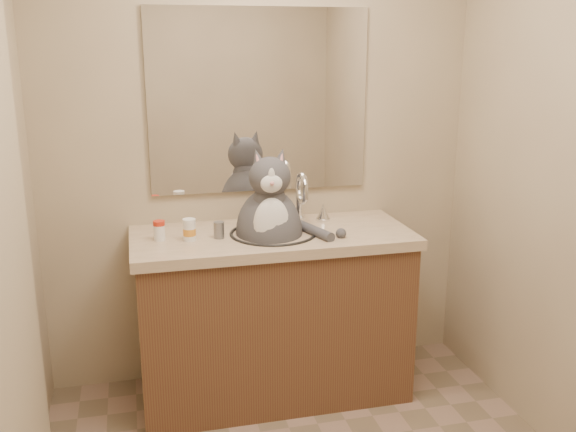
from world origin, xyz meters
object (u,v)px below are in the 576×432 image
object	(u,v)px
pill_bottle_redcap	(159,230)
grey_canister	(219,230)
cat	(270,226)
pill_bottle_orange	(189,230)

from	to	relation	value
pill_bottle_redcap	grey_canister	size ratio (longest dim) A/B	1.18
cat	grey_canister	world-z (taller)	cat
pill_bottle_redcap	grey_canister	world-z (taller)	pill_bottle_redcap
grey_canister	pill_bottle_redcap	bearing A→B (deg)	173.40
pill_bottle_orange	cat	bearing A→B (deg)	1.15
cat	pill_bottle_redcap	bearing A→B (deg)	-176.78
pill_bottle_redcap	grey_canister	distance (m)	0.27
cat	grey_canister	bearing A→B (deg)	-172.88
pill_bottle_redcap	pill_bottle_orange	size ratio (longest dim) A/B	0.91
cat	grey_canister	xyz separation A→B (m)	(-0.24, -0.00, -0.00)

